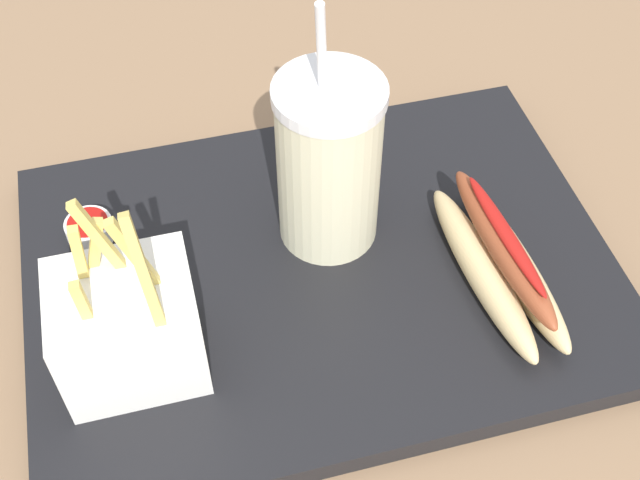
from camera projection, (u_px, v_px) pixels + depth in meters
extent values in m
cube|color=#8C6B4C|center=(320.00, 286.00, 0.70)|extent=(2.40, 2.40, 0.02)
cube|color=black|center=(320.00, 271.00, 0.69)|extent=(0.47, 0.34, 0.02)
cylinder|color=beige|center=(329.00, 169.00, 0.65)|extent=(0.08, 0.08, 0.14)
cylinder|color=white|center=(330.00, 94.00, 0.59)|extent=(0.09, 0.09, 0.01)
cylinder|color=white|center=(322.00, 50.00, 0.56)|extent=(0.01, 0.02, 0.08)
cube|color=white|center=(128.00, 328.00, 0.59)|extent=(0.10, 0.08, 0.09)
cube|color=#E5C660|center=(81.00, 263.00, 0.55)|extent=(0.01, 0.01, 0.07)
cube|color=#E5C660|center=(145.00, 278.00, 0.52)|extent=(0.02, 0.03, 0.09)
cube|color=#E5C660|center=(87.00, 313.00, 0.54)|extent=(0.01, 0.01, 0.06)
cube|color=#E5C660|center=(104.00, 244.00, 0.55)|extent=(0.03, 0.02, 0.08)
cube|color=#E5C660|center=(138.00, 259.00, 0.54)|extent=(0.03, 0.01, 0.08)
cube|color=#E5C660|center=(95.00, 253.00, 0.56)|extent=(0.02, 0.02, 0.06)
ellipsoid|color=#E5C689|center=(482.00, 271.00, 0.66)|extent=(0.04, 0.18, 0.03)
ellipsoid|color=#E5C689|center=(513.00, 262.00, 0.66)|extent=(0.04, 0.18, 0.03)
ellipsoid|color=#994728|center=(503.00, 245.00, 0.64)|extent=(0.04, 0.17, 0.02)
ellipsoid|color=red|center=(506.00, 234.00, 0.63)|extent=(0.02, 0.13, 0.01)
cylinder|color=white|center=(90.00, 229.00, 0.69)|extent=(0.04, 0.04, 0.02)
cylinder|color=#B2140F|center=(88.00, 224.00, 0.69)|extent=(0.03, 0.03, 0.01)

